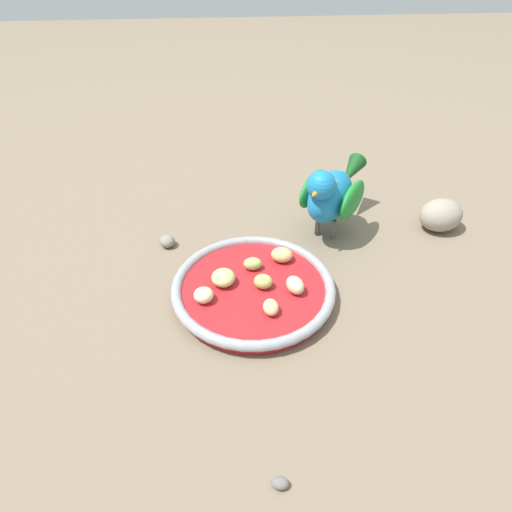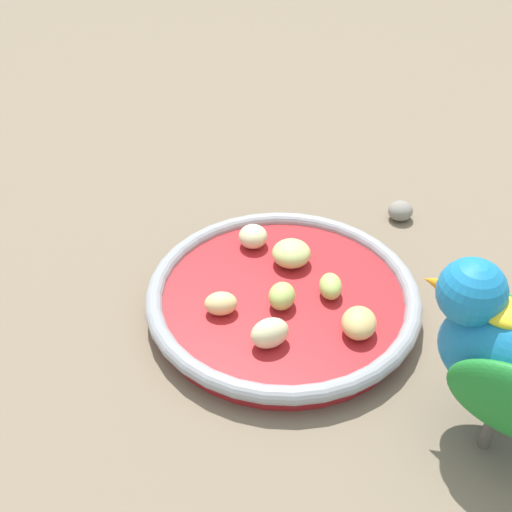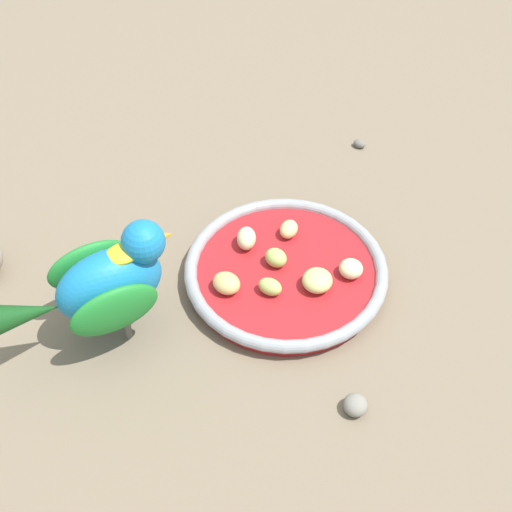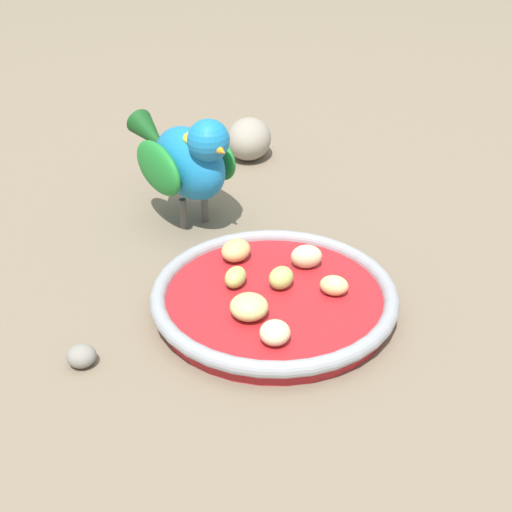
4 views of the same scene
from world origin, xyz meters
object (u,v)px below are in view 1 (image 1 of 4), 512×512
Objects in this scene: apple_piece_3 at (223,280)px; apple_piece_4 at (204,295)px; apple_piece_6 at (253,264)px; pebble_1 at (167,241)px; apple_piece_0 at (271,307)px; apple_piece_5 at (295,285)px; parrot at (331,193)px; feeding_bowl at (253,289)px; apple_piece_1 at (282,255)px; apple_piece_2 at (263,282)px; pebble_0 at (280,483)px; rock_large at (441,215)px.

apple_piece_4 is at bearing -44.10° from apple_piece_3.
apple_piece_6 is 1.08× the size of pebble_1.
apple_piece_0 is 0.25m from pebble_1.
apple_piece_6 is at bearing -134.64° from apple_piece_5.
parrot is at bearing 93.38° from pebble_1.
parrot reaches higher than apple_piece_3.
apple_piece_1 is (-0.06, 0.05, 0.02)m from feeding_bowl.
apple_piece_2 and apple_piece_3 have the same top height.
parrot is 0.46m from pebble_0.
apple_piece_1 is at bearing 119.41° from apple_piece_3.
apple_piece_3 is (-0.06, -0.06, 0.00)m from apple_piece_0.
pebble_1 is (-0.13, -0.09, -0.02)m from apple_piece_3.
feeding_bowl is 6.74× the size of apple_piece_3.
apple_piece_2 is 1.53× the size of pebble_0.
apple_piece_1 is 1.06× the size of apple_piece_5.
apple_piece_0 is 1.07× the size of pebble_1.
apple_piece_3 reaches higher than pebble_0.
apple_piece_0 is at bearing 10.58° from apple_piece_6.
rock_large reaches higher than feeding_bowl.
apple_piece_5 reaches higher than apple_piece_3.
feeding_bowl is at bearing -104.51° from apple_piece_5.
apple_piece_4 is 0.17m from pebble_1.
feeding_bowl is 0.05m from apple_piece_3.
feeding_bowl is 7.53× the size of apple_piece_5.
apple_piece_2 is 0.21m from parrot.
apple_piece_5 is 0.33m from rock_large.
apple_piece_1 reaches higher than feeding_bowl.
apple_piece_4 reaches higher than apple_piece_6.
apple_piece_3 is at bearing -52.31° from apple_piece_6.
pebble_1 is at bearing -132.35° from apple_piece_2.
apple_piece_0 is at bearing -57.91° from rock_large.
apple_piece_2 is at bearing -173.70° from apple_piece_0.
parrot is at bearing 149.23° from apple_piece_0.
apple_piece_2 is at bearing 15.56° from apple_piece_6.
apple_piece_2 is 0.05m from apple_piece_6.
apple_piece_2 reaches higher than apple_piece_0.
apple_piece_5 is at bearing 75.49° from feeding_bowl.
apple_piece_4 reaches higher than pebble_0.
apple_piece_3 reaches higher than pebble_1.
rock_large is (-0.15, 0.33, -0.00)m from apple_piece_2.
apple_piece_1 and apple_piece_4 have the same top height.
apple_piece_5 is (0.07, 0.01, 0.00)m from apple_piece_1.
pebble_1 is (-0.16, -0.06, -0.02)m from apple_piece_4.
apple_piece_5 is (-0.01, 0.13, 0.00)m from apple_piece_4.
rock_large is (-0.14, 0.39, -0.00)m from apple_piece_3.
parrot reaches higher than pebble_0.
apple_piece_2 is 0.15× the size of parrot.
apple_piece_0 reaches higher than feeding_bowl.
apple_piece_1 is at bearing 123.98° from apple_piece_4.
pebble_0 is (0.43, -0.34, -0.02)m from rock_large.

